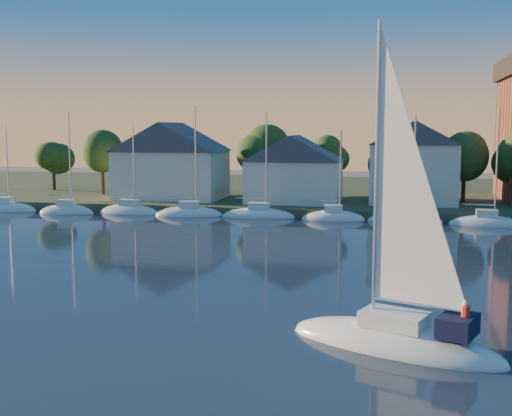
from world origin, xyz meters
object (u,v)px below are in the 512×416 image
(clubhouse_west, at_px, (171,160))
(clubhouse_centre, at_px, (294,168))
(hero_sailboat, at_px, (397,334))
(clubhouse_east, at_px, (414,161))

(clubhouse_west, distance_m, clubhouse_centre, 16.05)
(hero_sailboat, bearing_deg, clubhouse_east, -70.62)
(clubhouse_west, relative_size, clubhouse_east, 1.30)
(clubhouse_east, bearing_deg, clubhouse_centre, -171.87)
(clubhouse_centre, bearing_deg, clubhouse_east, 8.13)
(clubhouse_west, distance_m, hero_sailboat, 56.50)
(clubhouse_east, bearing_deg, clubhouse_west, -178.09)
(clubhouse_west, height_order, clubhouse_centre, clubhouse_west)
(clubhouse_centre, relative_size, clubhouse_east, 1.10)
(clubhouse_centre, distance_m, clubhouse_east, 14.17)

